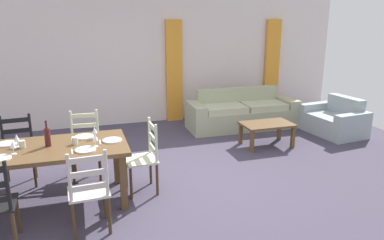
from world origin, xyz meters
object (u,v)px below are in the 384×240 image
wine_bottle (47,137)px  couch (241,113)px  dining_chair_far_right (86,145)px  coffee_cup_secondary (22,144)px  dining_chair_near_right (89,191)px  coffee_table (267,127)px  wine_glass_near_left (13,145)px  coffee_cup_primary (75,141)px  dining_table (46,154)px  wine_glass_far_right (95,130)px  dining_chair_far_left (18,151)px  armchair_upholstered (335,121)px  dining_chair_head_east (145,157)px  wine_glass_near_right (95,138)px  wine_glass_far_left (17,138)px

wine_bottle → couch: size_ratio=0.14×
dining_chair_far_right → coffee_cup_secondary: (-0.72, -0.69, 0.32)m
dining_chair_near_right → couch: dining_chair_near_right is taller
dining_chair_far_right → coffee_table: (3.13, 0.38, -0.12)m
dining_chair_near_right → wine_glass_near_left: dining_chair_near_right is taller
coffee_cup_primary → couch: (3.32, 2.33, -0.50)m
dining_table → wine_glass_far_right: 0.63m
wine_glass_far_right → coffee_cup_secondary: wine_glass_far_right is taller
dining_table → dining_chair_far_left: size_ratio=1.98×
dining_chair_near_right → coffee_cup_primary: 0.85m
dining_chair_far_left → wine_bottle: 0.95m
wine_glass_far_right → coffee_table: wine_glass_far_right is taller
coffee_cup_primary → wine_glass_near_left: bearing=-167.8°
dining_chair_near_right → armchair_upholstered: dining_chair_near_right is taller
dining_chair_head_east → wine_glass_near_right: 0.74m
coffee_cup_primary → coffee_cup_secondary: (-0.60, 0.06, 0.00)m
dining_chair_far_left → wine_glass_far_left: bearing=-80.5°
wine_glass_near_right → wine_glass_far_right: bearing=88.1°
wine_glass_near_right → wine_glass_far_right: 0.31m
wine_glass_near_left → coffee_cup_secondary: wine_glass_near_left is taller
dining_chair_far_left → coffee_table: size_ratio=1.07×
dining_chair_head_east → wine_glass_far_right: bearing=167.5°
dining_chair_far_left → armchair_upholstered: (5.70, 0.61, -0.23)m
armchair_upholstered → couch: bearing=149.3°
coffee_cup_primary → coffee_cup_secondary: 0.60m
dining_table → dining_chair_head_east: (1.18, 0.02, -0.19)m
coffee_cup_secondary → wine_glass_far_right: bearing=6.0°
dining_chair_near_right → couch: (3.21, 3.11, -0.19)m
wine_glass_far_right → coffee_cup_primary: bearing=-149.1°
dining_table → wine_bottle: bearing=49.1°
wine_glass_far_left → dining_table: bearing=-20.6°
armchair_upholstered → dining_table: bearing=-165.3°
wine_glass_near_left → armchair_upholstered: wine_glass_near_left is taller
wine_glass_far_right → couch: wine_glass_far_right is taller
dining_chair_near_right → wine_glass_near_right: (0.13, 0.61, 0.38)m
dining_chair_far_right → wine_glass_far_right: 0.72m
dining_table → coffee_table: (3.59, 1.13, -0.31)m
wine_glass_near_left → wine_glass_far_right: size_ratio=1.00×
armchair_upholstered → dining_chair_far_left: bearing=-173.9°
coffee_cup_secondary → coffee_cup_primary: bearing=-5.5°
couch → dining_chair_near_right: bearing=-135.9°
dining_table → dining_chair_far_left: 0.90m
wine_glass_far_left → coffee_cup_primary: size_ratio=1.79×
dining_table → dining_chair_far_right: size_ratio=1.98×
dining_chair_far_right → coffee_table: bearing=6.9°
wine_bottle → dining_chair_near_right: bearing=-62.7°
coffee_cup_primary → couch: size_ratio=0.04×
dining_chair_near_right → armchair_upholstered: size_ratio=0.78×
coffee_cup_primary → dining_table: bearing=-178.1°
wine_glass_near_right → coffee_cup_primary: wine_glass_near_right is taller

